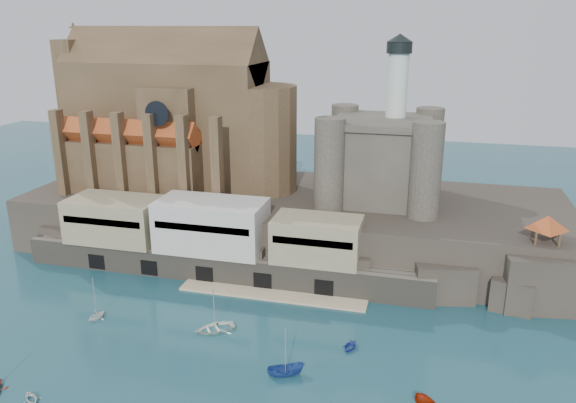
# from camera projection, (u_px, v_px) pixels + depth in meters

# --- Properties ---
(ground) EXTENTS (300.00, 300.00, 0.00)m
(ground) POSITION_uv_depth(u_px,v_px,m) (219.00, 356.00, 72.36)
(ground) COLOR #17404C
(ground) RESTS_ON ground
(promontory) EXTENTS (100.00, 36.00, 10.00)m
(promontory) POSITION_uv_depth(u_px,v_px,m) (292.00, 221.00, 107.23)
(promontory) COLOR #29241E
(promontory) RESTS_ON ground
(quay) EXTENTS (70.00, 12.00, 13.05)m
(quay) POSITION_uv_depth(u_px,v_px,m) (210.00, 241.00, 94.22)
(quay) COLOR #645E50
(quay) RESTS_ON ground
(church) EXTENTS (47.00, 25.93, 30.51)m
(church) POSITION_uv_depth(u_px,v_px,m) (177.00, 124.00, 109.97)
(church) COLOR #483621
(church) RESTS_ON promontory
(castle_keep) EXTENTS (21.20, 21.20, 29.30)m
(castle_keep) POSITION_uv_depth(u_px,v_px,m) (382.00, 155.00, 100.86)
(castle_keep) COLOR #443F35
(castle_keep) RESTS_ON promontory
(rock_outcrop) EXTENTS (14.50, 10.50, 8.70)m
(rock_outcrop) POSITION_uv_depth(u_px,v_px,m) (539.00, 279.00, 85.00)
(rock_outcrop) COLOR #29241E
(rock_outcrop) RESTS_ON ground
(pavilion) EXTENTS (6.40, 6.40, 5.40)m
(pavilion) POSITION_uv_depth(u_px,v_px,m) (547.00, 224.00, 82.49)
(pavilion) COLOR #483621
(pavilion) RESTS_ON rock_outcrop
(boat_1) EXTENTS (2.59, 2.82, 2.80)m
(boat_1) POSITION_uv_depth(u_px,v_px,m) (32.00, 401.00, 63.84)
(boat_1) COLOR white
(boat_1) RESTS_ON ground
(boat_2) EXTENTS (2.32, 2.30, 4.59)m
(boat_2) POSITION_uv_depth(u_px,v_px,m) (285.00, 375.00, 68.45)
(boat_2) COLOR navy
(boat_2) RESTS_ON ground
(boat_4) EXTENTS (2.98, 2.23, 3.08)m
(boat_4) POSITION_uv_depth(u_px,v_px,m) (97.00, 318.00, 81.60)
(boat_4) COLOR white
(boat_4) RESTS_ON ground
(boat_6) EXTENTS (3.33, 3.98, 5.68)m
(boat_6) POSITION_uv_depth(u_px,v_px,m) (215.00, 330.00, 78.57)
(boat_6) COLOR white
(boat_6) RESTS_ON ground
(boat_7) EXTENTS (2.98, 2.35, 3.02)m
(boat_7) POSITION_uv_depth(u_px,v_px,m) (350.00, 349.00, 74.05)
(boat_7) COLOR #28329D
(boat_7) RESTS_ON ground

